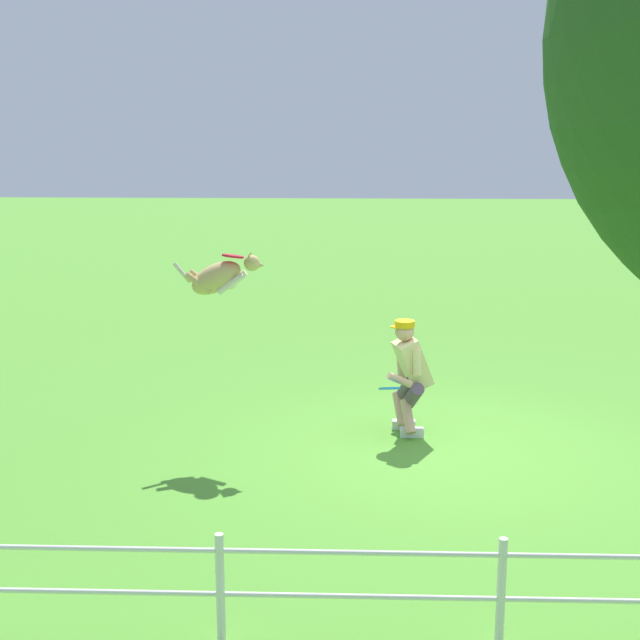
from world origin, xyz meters
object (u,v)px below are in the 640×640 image
(frisbee_flying, at_px, (233,256))
(frisbee_held, at_px, (390,388))
(person, at_px, (409,373))
(dog, at_px, (220,277))

(frisbee_flying, distance_m, frisbee_held, 2.20)
(person, xyz_separation_m, dog, (2.04, 0.27, 1.11))
(frisbee_flying, height_order, frisbee_held, frisbee_flying)
(person, distance_m, frisbee_flying, 2.34)
(person, xyz_separation_m, frisbee_flying, (1.90, 0.29, 1.34))
(dog, height_order, frisbee_flying, dog)
(frisbee_held, bearing_deg, dog, -1.28)
(dog, relative_size, frisbee_held, 4.12)
(person, height_order, frisbee_held, person)
(person, bearing_deg, frisbee_held, 38.35)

